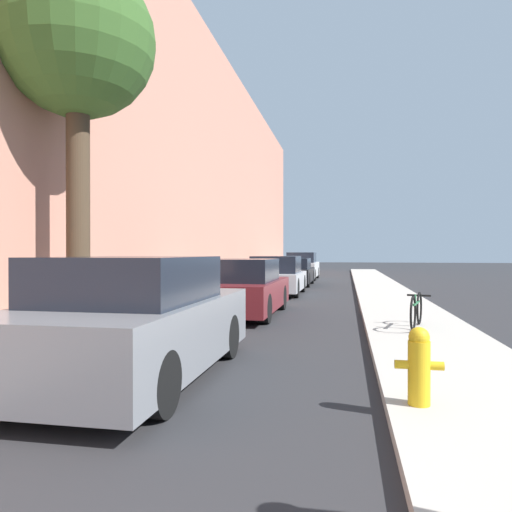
# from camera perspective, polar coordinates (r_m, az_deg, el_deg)

# --- Properties ---
(ground_plane) EXTENTS (120.00, 120.00, 0.00)m
(ground_plane) POSITION_cam_1_polar(r_m,az_deg,el_deg) (15.02, 4.99, -5.41)
(ground_plane) COLOR #28282B
(sidewalk_left) EXTENTS (2.00, 52.00, 0.12)m
(sidewalk_left) POSITION_cam_1_polar(r_m,az_deg,el_deg) (15.58, -5.72, -4.97)
(sidewalk_left) COLOR #ADA89E
(sidewalk_left) RESTS_ON ground
(sidewalk_right) EXTENTS (2.00, 52.00, 0.12)m
(sidewalk_right) POSITION_cam_1_polar(r_m,az_deg,el_deg) (15.00, 16.12, -5.20)
(sidewalk_right) COLOR #ADA89E
(sidewalk_right) RESTS_ON ground
(building_facade_left) EXTENTS (0.70, 52.00, 10.50)m
(building_facade_left) POSITION_cam_1_polar(r_m,az_deg,el_deg) (16.38, -10.39, 13.55)
(building_facade_left) COLOR tan
(building_facade_left) RESTS_ON ground
(parked_car_grey) EXTENTS (1.82, 4.04, 1.47)m
(parked_car_grey) POSITION_cam_1_polar(r_m,az_deg,el_deg) (5.91, -14.33, -7.64)
(parked_car_grey) COLOR black
(parked_car_grey) RESTS_ON ground
(parked_car_maroon) EXTENTS (1.83, 4.11, 1.37)m
(parked_car_maroon) POSITION_cam_1_polar(r_m,az_deg,el_deg) (11.44, -1.86, -3.95)
(parked_car_maroon) COLOR black
(parked_car_maroon) RESTS_ON ground
(parked_car_silver) EXTENTS (1.81, 3.91, 1.40)m
(parked_car_silver) POSITION_cam_1_polar(r_m,az_deg,el_deg) (17.12, 2.56, -2.48)
(parked_car_silver) COLOR black
(parked_car_silver) RESTS_ON ground
(parked_car_black) EXTENTS (1.80, 4.05, 1.26)m
(parked_car_black) POSITION_cam_1_polar(r_m,az_deg,el_deg) (21.98, 4.42, -1.97)
(parked_car_black) COLOR black
(parked_car_black) RESTS_ON ground
(parked_car_white) EXTENTS (1.71, 4.51, 1.53)m
(parked_car_white) POSITION_cam_1_polar(r_m,az_deg,el_deg) (27.02, 5.61, -1.29)
(parked_car_white) COLOR black
(parked_car_white) RESTS_ON ground
(street_tree_near) EXTENTS (2.68, 2.68, 6.45)m
(street_tree_near) POSITION_cam_1_polar(r_m,az_deg,el_deg) (9.48, -20.77, 22.70)
(street_tree_near) COLOR #423323
(street_tree_near) RESTS_ON sidewalk_left
(fire_hydrant) EXTENTS (0.43, 0.20, 0.72)m
(fire_hydrant) POSITION_cam_1_polar(r_m,az_deg,el_deg) (4.69, 19.13, -12.34)
(fire_hydrant) COLOR gold
(fire_hydrant) RESTS_ON sidewalk_right
(bicycle) EXTENTS (0.53, 1.52, 0.64)m
(bicycle) POSITION_cam_1_polar(r_m,az_deg,el_deg) (9.32, 18.84, -6.23)
(bicycle) COLOR black
(bicycle) RESTS_ON sidewalk_right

